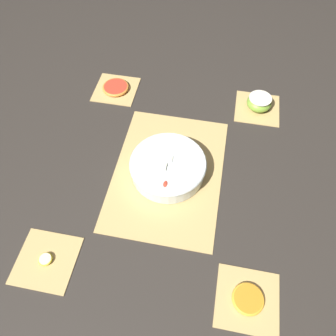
{
  "coord_description": "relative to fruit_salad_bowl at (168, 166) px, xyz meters",
  "views": [
    {
      "loc": [
        -0.58,
        -0.11,
        0.89
      ],
      "look_at": [
        0.0,
        0.0,
        0.03
      ],
      "focal_mm": 35.0,
      "sensor_mm": 36.0,
      "label": 1
    }
  ],
  "objects": [
    {
      "name": "coaster_mat_near_left",
      "position": [
        -0.35,
        -0.28,
        -0.04
      ],
      "size": [
        0.16,
        0.16,
        0.01
      ],
      "color": "tan",
      "rests_on": "ground_plane"
    },
    {
      "name": "coaster_mat_near_right",
      "position": [
        0.35,
        -0.28,
        -0.04
      ],
      "size": [
        0.16,
        0.16,
        0.01
      ],
      "color": "tan",
      "rests_on": "ground_plane"
    },
    {
      "name": "banana_coin_single",
      "position": [
        -0.35,
        0.28,
        -0.03
      ],
      "size": [
        0.04,
        0.04,
        0.01
      ],
      "color": "beige",
      "rests_on": "coaster_mat_far_left"
    },
    {
      "name": "fruit_salad_bowl",
      "position": [
        0.0,
        0.0,
        0.0
      ],
      "size": [
        0.24,
        0.24,
        0.06
      ],
      "color": "silver",
      "rests_on": "bamboo_mat_center"
    },
    {
      "name": "apple_half",
      "position": [
        0.35,
        -0.28,
        -0.01
      ],
      "size": [
        0.09,
        0.09,
        0.05
      ],
      "color": "#7FAD38",
      "rests_on": "coaster_mat_near_right"
    },
    {
      "name": "bamboo_mat_center",
      "position": [
        -0.0,
        -0.0,
        -0.04
      ],
      "size": [
        0.49,
        0.35,
        0.01
      ],
      "color": "tan",
      "rests_on": "ground_plane"
    },
    {
      "name": "ground_plane",
      "position": [
        -0.0,
        -0.0,
        -0.04
      ],
      "size": [
        6.0,
        6.0,
        0.0
      ],
      "primitive_type": "plane",
      "color": "#2D2823"
    },
    {
      "name": "coaster_mat_far_right",
      "position": [
        0.35,
        0.28,
        -0.04
      ],
      "size": [
        0.16,
        0.16,
        0.01
      ],
      "color": "tan",
      "rests_on": "ground_plane"
    },
    {
      "name": "grapefruit_slice",
      "position": [
        0.35,
        0.28,
        -0.03
      ],
      "size": [
        0.1,
        0.1,
        0.01
      ],
      "color": "red",
      "rests_on": "coaster_mat_far_right"
    },
    {
      "name": "orange_slice_whole",
      "position": [
        -0.35,
        -0.28,
        -0.03
      ],
      "size": [
        0.08,
        0.08,
        0.01
      ],
      "color": "orange",
      "rests_on": "coaster_mat_near_left"
    },
    {
      "name": "coaster_mat_far_left",
      "position": [
        -0.35,
        0.28,
        -0.04
      ],
      "size": [
        0.16,
        0.16,
        0.01
      ],
      "color": "tan",
      "rests_on": "ground_plane"
    }
  ]
}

